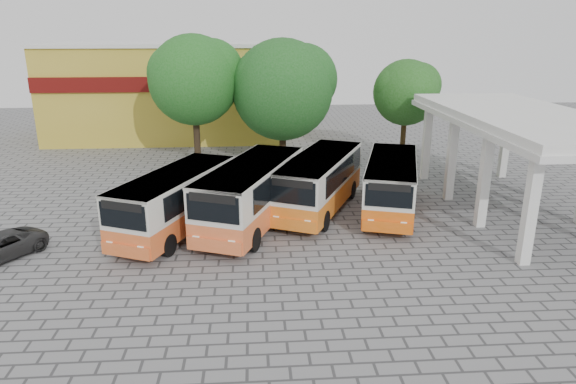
{
  "coord_description": "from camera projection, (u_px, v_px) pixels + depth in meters",
  "views": [
    {
      "loc": [
        -3.44,
        -21.54,
        9.5
      ],
      "look_at": [
        -1.7,
        3.42,
        1.5
      ],
      "focal_mm": 32.0,
      "sensor_mm": 36.0,
      "label": 1
    }
  ],
  "objects": [
    {
      "name": "bus_far_left",
      "position": [
        176.0,
        198.0,
        24.64
      ],
      "size": [
        5.5,
        8.76,
        2.95
      ],
      "rotation": [
        0.0,
        0.0,
        -0.41
      ],
      "color": "#DD5D26",
      "rests_on": "ground"
    },
    {
      "name": "bus_centre_right",
      "position": [
        319.0,
        180.0,
        27.48
      ],
      "size": [
        5.85,
        9.07,
        3.05
      ],
      "rotation": [
        0.0,
        0.0,
        -0.43
      ],
      "color": "orange",
      "rests_on": "ground"
    },
    {
      "name": "tree_middle",
      "position": [
        284.0,
        86.0,
        36.53
      ],
      "size": [
        7.57,
        7.21,
        8.92
      ],
      "color": "black",
      "rests_on": "ground"
    },
    {
      "name": "terminal_shelter",
      "position": [
        521.0,
        121.0,
        26.59
      ],
      "size": [
        6.8,
        15.8,
        5.4
      ],
      "color": "silver",
      "rests_on": "ground"
    },
    {
      "name": "shophouse_block",
      "position": [
        168.0,
        90.0,
        46.28
      ],
      "size": [
        20.4,
        10.4,
        8.3
      ],
      "color": "gold",
      "rests_on": "ground"
    },
    {
      "name": "ground",
      "position": [
        330.0,
        245.0,
        23.59
      ],
      "size": [
        90.0,
        90.0,
        0.0
      ],
      "primitive_type": "plane",
      "color": "slate",
      "rests_on": "ground"
    },
    {
      "name": "bus_far_right",
      "position": [
        391.0,
        182.0,
        27.28
      ],
      "size": [
        4.66,
        8.56,
        2.91
      ],
      "rotation": [
        0.0,
        0.0,
        -0.29
      ],
      "color": "#E2590D",
      "rests_on": "ground"
    },
    {
      "name": "bus_centre_left",
      "position": [
        252.0,
        191.0,
        25.32
      ],
      "size": [
        5.71,
        9.43,
        3.18
      ],
      "rotation": [
        0.0,
        0.0,
        -0.37
      ],
      "color": "orange",
      "rests_on": "ground"
    },
    {
      "name": "tree_right",
      "position": [
        407.0,
        90.0,
        36.45
      ],
      "size": [
        4.9,
        4.67,
        7.48
      ],
      "color": "#382812",
      "rests_on": "ground"
    },
    {
      "name": "tree_left",
      "position": [
        195.0,
        77.0,
        36.02
      ],
      "size": [
        6.66,
        6.35,
        9.2
      ],
      "color": "#332618",
      "rests_on": "ground"
    }
  ]
}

